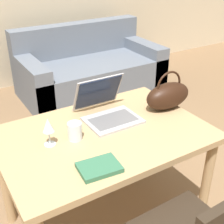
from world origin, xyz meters
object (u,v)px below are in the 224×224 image
couch (89,70)px  laptop (106,107)px  drinking_glass (75,131)px  wine_glass (48,127)px  handbag (168,95)px

couch → laptop: 2.09m
laptop → couch: bearing=65.6°
laptop → drinking_glass: size_ratio=3.57×
wine_glass → handbag: size_ratio=0.49×
drinking_glass → handbag: bearing=2.3°
laptop → handbag: (0.41, -0.12, 0.03)m
handbag → couch: bearing=77.7°
couch → handbag: 2.08m
laptop → handbag: 0.43m
laptop → handbag: handbag is taller
couch → drinking_glass: (-1.12, -1.99, 0.50)m
laptop → wine_glass: 0.45m
handbag → laptop: bearing=164.1°
drinking_glass → laptop: bearing=26.9°
laptop → wine_glass: laptop is taller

